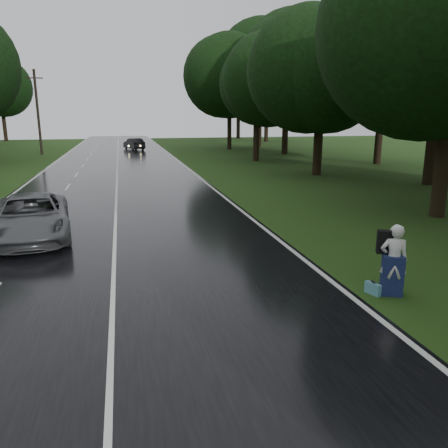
% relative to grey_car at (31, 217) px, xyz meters
% --- Properties ---
extents(ground, '(160.00, 160.00, 0.00)m').
position_rel_grey_car_xyz_m(ground, '(2.94, -7.84, -0.83)').
color(ground, '#214013').
rests_on(ground, ground).
extents(road, '(12.00, 140.00, 0.04)m').
position_rel_grey_car_xyz_m(road, '(2.94, 12.16, -0.81)').
color(road, black).
rests_on(road, ground).
extents(lane_center, '(0.12, 140.00, 0.01)m').
position_rel_grey_car_xyz_m(lane_center, '(2.94, 12.16, -0.79)').
color(lane_center, silver).
rests_on(lane_center, road).
extents(grey_car, '(3.34, 5.98, 1.58)m').
position_rel_grey_car_xyz_m(grey_car, '(0.00, 0.00, 0.00)').
color(grey_car, '#56585B').
rests_on(grey_car, road).
extents(far_car, '(2.80, 4.68, 1.46)m').
position_rel_grey_car_xyz_m(far_car, '(5.02, 42.59, -0.06)').
color(far_car, black).
rests_on(far_car, road).
extents(hitchhiker, '(0.79, 0.77, 1.85)m').
position_rel_grey_car_xyz_m(hitchhiker, '(9.83, -7.58, 0.03)').
color(hitchhiker, silver).
rests_on(hitchhiker, ground).
extents(suitcase, '(0.27, 0.45, 0.31)m').
position_rel_grey_car_xyz_m(suitcase, '(9.40, -7.48, -0.68)').
color(suitcase, '#5696A9').
rests_on(suitcase, ground).
extents(utility_pole_far, '(1.80, 0.28, 9.34)m').
position_rel_grey_car_xyz_m(utility_pole_far, '(-5.56, 37.57, -0.83)').
color(utility_pole_far, black).
rests_on(utility_pole_far, ground).
extents(tree_right_c, '(8.62, 8.62, 13.46)m').
position_rel_grey_car_xyz_m(tree_right_c, '(17.06, -0.13, -0.83)').
color(tree_right_c, black).
rests_on(tree_right_c, ground).
extents(tree_right_d, '(8.08, 8.08, 12.62)m').
position_rel_grey_car_xyz_m(tree_right_d, '(17.77, 14.20, -0.83)').
color(tree_right_d, black).
rests_on(tree_right_d, ground).
extents(tree_right_e, '(8.39, 8.39, 13.10)m').
position_rel_grey_car_xyz_m(tree_right_e, '(16.35, 25.28, -0.83)').
color(tree_right_e, black).
rests_on(tree_right_e, ground).
extents(tree_right_f, '(10.18, 10.18, 15.91)m').
position_rel_grey_car_xyz_m(tree_right_f, '(17.41, 40.80, -0.83)').
color(tree_right_f, black).
rests_on(tree_right_f, ground).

